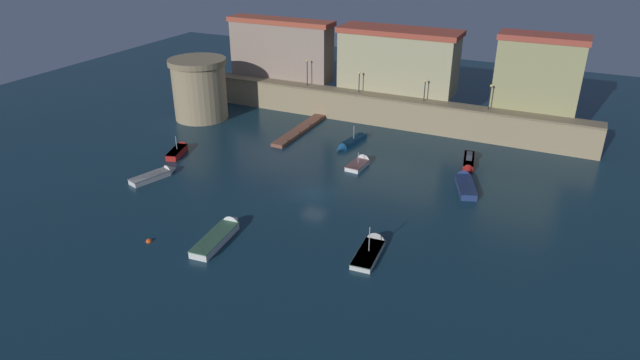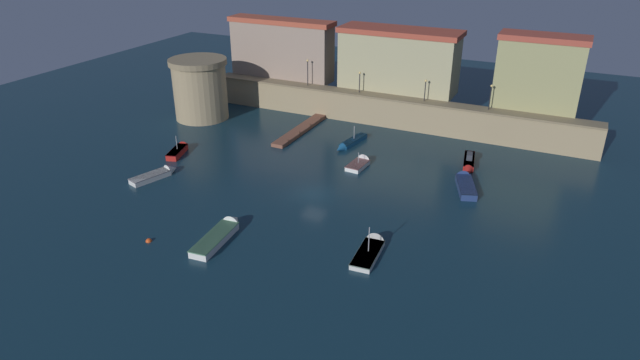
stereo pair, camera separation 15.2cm
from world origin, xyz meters
TOP-DOWN VIEW (x-y plane):
  - ground_plane at (0.00, 0.00)m, footprint 135.78×135.78m
  - quay_wall at (0.00, 23.76)m, footprint 54.87×2.56m
  - old_town_backdrop at (-0.93, 27.28)m, footprint 50.74×5.96m
  - fortress_tower at (-25.57, 15.12)m, footprint 8.18×8.18m
  - pier_dock at (-9.97, 16.10)m, footprint 1.69×13.06m
  - quay_lamp_0 at (-12.60, 23.76)m, footprint 0.32×0.32m
  - quay_lamp_1 at (-4.46, 23.76)m, footprint 0.32×0.32m
  - quay_lamp_2 at (4.95, 23.76)m, footprint 0.32×0.32m
  - quay_lamp_3 at (13.45, 23.76)m, footprint 0.32×0.32m
  - moored_boat_0 at (-20.19, 3.00)m, footprint 2.79×5.41m
  - moored_boat_1 at (-17.85, -3.79)m, footprint 3.13×5.97m
  - moored_boat_2 at (1.69, 9.15)m, footprint 1.98×4.29m
  - moored_boat_3 at (-3.92, -11.50)m, footprint 2.39×7.51m
  - moored_boat_4 at (13.36, 14.22)m, footprint 2.19×6.29m
  - moored_boat_5 at (9.41, -7.55)m, footprint 2.20×6.22m
  - moored_boat_6 at (14.07, 8.75)m, footprint 3.76×6.69m
  - moored_boat_7 at (-1.89, 14.36)m, footprint 2.15×6.69m
  - mooring_buoy_0 at (-9.43, -15.00)m, footprint 0.57×0.57m

SIDE VIEW (x-z plane):
  - ground_plane at x=0.00m, z-range 0.00..0.00m
  - mooring_buoy_0 at x=-9.43m, z-range -0.28..0.28m
  - pier_dock at x=-9.97m, z-range -0.11..0.59m
  - moored_boat_5 at x=9.41m, z-range -1.47..2.02m
  - moored_boat_2 at x=1.69m, z-range -0.89..1.49m
  - moored_boat_7 at x=-1.89m, z-range -0.95..1.61m
  - moored_boat_1 at x=-17.85m, z-range -0.37..1.05m
  - moored_boat_3 at x=-3.92m, z-range -0.45..1.23m
  - moored_boat_0 at x=-20.19m, z-range -0.96..1.74m
  - moored_boat_6 at x=14.07m, z-range -0.37..1.22m
  - moored_boat_4 at x=13.36m, z-range -0.35..1.29m
  - quay_wall at x=0.00m, z-range 0.01..4.21m
  - fortress_tower at x=-25.57m, z-range 0.06..8.72m
  - quay_lamp_2 at x=4.95m, z-range 4.72..7.67m
  - quay_lamp_1 at x=-4.46m, z-range 4.72..7.69m
  - quay_lamp_3 at x=13.45m, z-range 4.75..8.06m
  - quay_lamp_0 at x=-12.60m, z-range 4.79..8.63m
  - old_town_backdrop at x=-0.93m, z-range 3.68..13.31m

